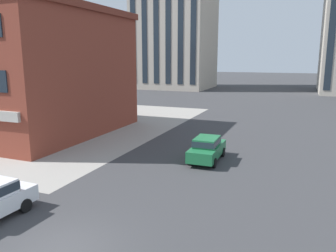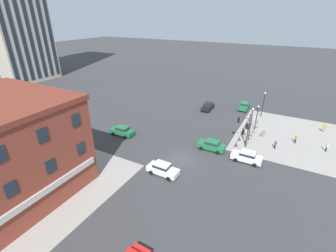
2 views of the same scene
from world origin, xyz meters
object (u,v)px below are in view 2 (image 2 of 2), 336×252
at_px(bollard_sphere_curb_e, 256,126).
at_px(bollard_sphere_curb_f, 257,122).
at_px(street_lamp_mid_sidewalk, 257,115).
at_px(street_lamp_corner_far, 264,102).
at_px(car_main_southbound_near, 122,130).
at_px(car_cross_eastbound, 247,156).
at_px(bollard_sphere_curb_a, 246,142).
at_px(car_cross_westbound, 163,169).
at_px(car_main_southbound_far, 244,106).
at_px(street_lamp_corner_near, 251,122).
at_px(pedestrian_with_bag, 275,144).
at_px(car_main_northbound_near, 208,106).
at_px(bollard_sphere_curb_d, 253,131).
at_px(car_parked_curb, 212,145).
at_px(pedestrian_at_curb, 327,147).
at_px(bollard_sphere_curb_c, 252,135).
at_px(pedestrian_near_bench, 324,127).
at_px(pedestrian_walking_east, 296,138).
at_px(traffic_signal_main, 246,129).
at_px(bench_near_signal, 263,133).
at_px(bollard_sphere_curb_b, 250,138).

height_order(bollard_sphere_curb_e, bollard_sphere_curb_f, same).
bearing_deg(street_lamp_mid_sidewalk, street_lamp_corner_far, 0.04).
relative_size(car_main_southbound_near, car_cross_eastbound, 1.01).
bearing_deg(bollard_sphere_curb_a, car_cross_westbound, 150.33).
xyz_separation_m(car_main_southbound_near, car_main_southbound_far, (23.55, -16.41, 0.00)).
distance_m(street_lamp_corner_near, car_cross_westbound, 16.94).
bearing_deg(pedestrian_with_bag, car_cross_eastbound, 151.86).
distance_m(street_lamp_corner_near, street_lamp_mid_sidewalk, 5.75).
height_order(bollard_sphere_curb_e, car_main_northbound_near, car_main_northbound_near).
distance_m(bollard_sphere_curb_f, car_main_southbound_far, 7.54).
height_order(bollard_sphere_curb_d, street_lamp_corner_near, street_lamp_corner_near).
bearing_deg(car_parked_curb, bollard_sphere_curb_e, -21.85).
height_order(pedestrian_at_curb, pedestrian_with_bag, pedestrian_at_curb).
bearing_deg(pedestrian_at_curb, bollard_sphere_curb_f, 62.11).
distance_m(bollard_sphere_curb_d, pedestrian_with_bag, 5.93).
xyz_separation_m(bollard_sphere_curb_c, pedestrian_near_bench, (8.02, -11.34, 0.68)).
height_order(pedestrian_with_bag, car_parked_curb, car_parked_curb).
bearing_deg(car_cross_eastbound, car_main_southbound_near, 95.47).
relative_size(bollard_sphere_curb_a, car_main_northbound_near, 0.14).
height_order(pedestrian_walking_east, car_cross_westbound, car_cross_westbound).
relative_size(bollard_sphere_curb_f, car_parked_curb, 0.14).
distance_m(pedestrian_at_curb, pedestrian_walking_east, 4.48).
xyz_separation_m(traffic_signal_main, car_cross_eastbound, (-3.25, -1.27, -2.87)).
distance_m(bollard_sphere_curb_c, car_cross_westbound, 19.29).
relative_size(pedestrian_near_bench, street_lamp_mid_sidewalk, 0.35).
height_order(bollard_sphere_curb_c, car_parked_curb, car_parked_curb).
relative_size(bollard_sphere_curb_d, street_lamp_corner_near, 0.10).
bearing_deg(street_lamp_corner_far, bollard_sphere_curb_e, -179.08).
bearing_deg(car_cross_westbound, car_cross_eastbound, -47.35).
bearing_deg(street_lamp_corner_far, car_parked_curb, 165.44).
relative_size(bollard_sphere_curb_d, car_cross_westbound, 0.14).
xyz_separation_m(bollard_sphere_curb_f, pedestrian_at_curb, (-6.12, -11.56, 0.59)).
xyz_separation_m(bench_near_signal, pedestrian_walking_east, (-0.41, -5.32, 0.58)).
bearing_deg(car_main_southbound_far, pedestrian_walking_east, -136.54).
bearing_deg(street_lamp_corner_near, pedestrian_walking_east, -61.13).
bearing_deg(bollard_sphere_curb_c, car_main_northbound_near, 53.38).
xyz_separation_m(street_lamp_mid_sidewalk, car_main_northbound_near, (5.67, 11.38, -2.20)).
bearing_deg(bollard_sphere_curb_e, bollard_sphere_curb_b, 178.27).
bearing_deg(bollard_sphere_curb_d, traffic_signal_main, 177.27).
distance_m(bollard_sphere_curb_d, car_cross_eastbound, 10.28).
bearing_deg(car_main_southbound_near, pedestrian_with_bag, -71.87).
xyz_separation_m(traffic_signal_main, pedestrian_with_bag, (2.79, -4.50, -2.92)).
bearing_deg(car_main_southbound_far, car_main_northbound_near, 120.85).
height_order(traffic_signal_main, car_main_northbound_near, traffic_signal_main).
height_order(bollard_sphere_curb_d, street_lamp_corner_far, street_lamp_corner_far).
distance_m(bench_near_signal, car_main_northbound_near, 14.85).
relative_size(car_main_northbound_near, car_cross_westbound, 0.99).
bearing_deg(car_main_southbound_far, bollard_sphere_curb_d, -159.62).
relative_size(bollard_sphere_curb_e, street_lamp_corner_far, 0.11).
height_order(street_lamp_mid_sidewalk, car_main_southbound_near, street_lamp_mid_sidewalk).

